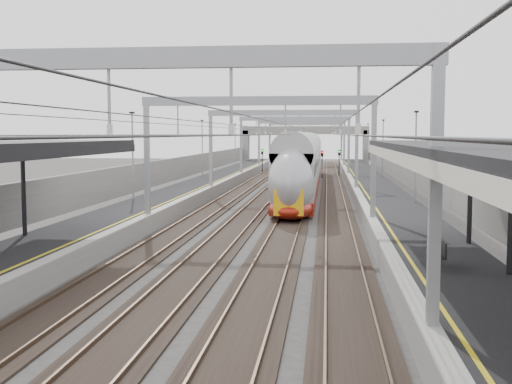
% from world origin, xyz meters
% --- Properties ---
extents(platform_left, '(4.00, 120.00, 1.00)m').
position_xyz_m(platform_left, '(-8.00, 45.00, 0.50)').
color(platform_left, black).
rests_on(platform_left, ground).
extents(platform_right, '(4.00, 120.00, 1.00)m').
position_xyz_m(platform_right, '(8.00, 45.00, 0.50)').
color(platform_right, black).
rests_on(platform_right, ground).
extents(tracks, '(11.40, 140.00, 0.20)m').
position_xyz_m(tracks, '(0.00, 45.00, 0.05)').
color(tracks, black).
rests_on(tracks, ground).
extents(overhead_line, '(13.00, 140.00, 6.60)m').
position_xyz_m(overhead_line, '(0.00, 51.62, 6.14)').
color(overhead_line, gray).
rests_on(overhead_line, platform_left).
extents(canopy_right, '(4.40, 30.00, 4.24)m').
position_xyz_m(canopy_right, '(8.03, 2.99, 5.09)').
color(canopy_right, black).
rests_on(canopy_right, platform_right).
extents(overbridge, '(22.00, 2.20, 6.90)m').
position_xyz_m(overbridge, '(0.00, 100.00, 5.31)').
color(overbridge, slate).
rests_on(overbridge, ground).
extents(wall_left, '(0.30, 120.00, 3.20)m').
position_xyz_m(wall_left, '(-11.20, 45.00, 1.60)').
color(wall_left, slate).
rests_on(wall_left, ground).
extents(wall_right, '(0.30, 120.00, 3.20)m').
position_xyz_m(wall_right, '(11.20, 45.00, 1.60)').
color(wall_right, slate).
rests_on(wall_right, ground).
extents(train, '(2.90, 52.88, 4.58)m').
position_xyz_m(train, '(1.50, 50.00, 2.24)').
color(train, '#9A1C0E').
rests_on(train, ground).
extents(bench, '(0.54, 1.89, 0.97)m').
position_xyz_m(bench, '(7.57, 8.81, 1.59)').
color(bench, black).
rests_on(bench, platform_right).
extents(signal_green, '(0.32, 0.32, 3.48)m').
position_xyz_m(signal_green, '(-5.20, 75.94, 2.42)').
color(signal_green, black).
rests_on(signal_green, ground).
extents(signal_red_near, '(0.32, 0.32, 3.48)m').
position_xyz_m(signal_red_near, '(3.20, 67.67, 2.42)').
color(signal_red_near, black).
rests_on(signal_red_near, ground).
extents(signal_red_far, '(0.32, 0.32, 3.48)m').
position_xyz_m(signal_red_far, '(5.40, 71.97, 2.42)').
color(signal_red_far, black).
rests_on(signal_red_far, ground).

